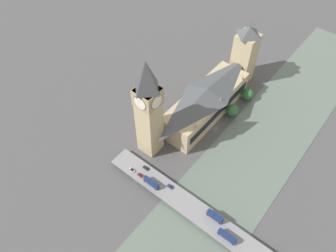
{
  "coord_description": "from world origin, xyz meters",
  "views": [
    {
      "loc": [
        -71.89,
        147.53,
        192.01
      ],
      "look_at": [
        20.37,
        32.86,
        18.47
      ],
      "focal_mm": 35.0,
      "sensor_mm": 36.0,
      "label": 1
    }
  ],
  "objects_px": {
    "road_bridge": "(204,217)",
    "car_northbound_mid": "(140,175)",
    "victoria_tower": "(245,55)",
    "car_northbound_tail": "(146,168)",
    "double_decker_bus_mid": "(215,216)",
    "double_decker_bus_lead": "(227,236)",
    "parliament_hall": "(206,102)",
    "car_southbound_lead": "(170,187)",
    "clock_tower": "(148,108)",
    "double_decker_bus_rear": "(151,182)",
    "car_northbound_lead": "(132,170)"
  },
  "relations": [
    {
      "from": "road_bridge",
      "to": "car_northbound_mid",
      "type": "xyz_separation_m",
      "value": [
        49.59,
        2.92,
        1.56
      ]
    },
    {
      "from": "victoria_tower",
      "to": "car_northbound_tail",
      "type": "distance_m",
      "value": 125.58
    },
    {
      "from": "road_bridge",
      "to": "double_decker_bus_mid",
      "type": "relative_size",
      "value": 13.47
    },
    {
      "from": "double_decker_bus_lead",
      "to": "parliament_hall",
      "type": "bearing_deg",
      "value": -48.47
    },
    {
      "from": "car_northbound_tail",
      "to": "car_southbound_lead",
      "type": "bearing_deg",
      "value": 177.88
    },
    {
      "from": "victoria_tower",
      "to": "car_northbound_tail",
      "type": "bearing_deg",
      "value": 89.99
    },
    {
      "from": "clock_tower",
      "to": "double_decker_bus_rear",
      "type": "bearing_deg",
      "value": 131.46
    },
    {
      "from": "double_decker_bus_lead",
      "to": "double_decker_bus_mid",
      "type": "bearing_deg",
      "value": -25.67
    },
    {
      "from": "parliament_hall",
      "to": "car_northbound_mid",
      "type": "height_order",
      "value": "parliament_hall"
    },
    {
      "from": "car_northbound_lead",
      "to": "car_southbound_lead",
      "type": "bearing_deg",
      "value": -167.21
    },
    {
      "from": "car_southbound_lead",
      "to": "double_decker_bus_rear",
      "type": "bearing_deg",
      "value": 30.27
    },
    {
      "from": "clock_tower",
      "to": "double_decker_bus_rear",
      "type": "xyz_separation_m",
      "value": [
        -22.33,
        25.28,
        -34.77
      ]
    },
    {
      "from": "car_southbound_lead",
      "to": "parliament_hall",
      "type": "bearing_deg",
      "value": -73.14
    },
    {
      "from": "double_decker_bus_lead",
      "to": "victoria_tower",
      "type": "bearing_deg",
      "value": -62.41
    },
    {
      "from": "double_decker_bus_lead",
      "to": "car_northbound_mid",
      "type": "xyz_separation_m",
      "value": [
        67.6,
        0.04,
        -2.02
      ]
    },
    {
      "from": "road_bridge",
      "to": "double_decker_bus_lead",
      "type": "relative_size",
      "value": 12.41
    },
    {
      "from": "victoria_tower",
      "to": "road_bridge",
      "type": "relative_size",
      "value": 0.38
    },
    {
      "from": "double_decker_bus_mid",
      "to": "victoria_tower",
      "type": "bearing_deg",
      "value": -65.83
    },
    {
      "from": "double_decker_bus_lead",
      "to": "double_decker_bus_mid",
      "type": "height_order",
      "value": "double_decker_bus_lead"
    },
    {
      "from": "clock_tower",
      "to": "victoria_tower",
      "type": "distance_m",
      "value": 107.44
    },
    {
      "from": "car_northbound_lead",
      "to": "double_decker_bus_mid",
      "type": "bearing_deg",
      "value": -174.07
    },
    {
      "from": "parliament_hall",
      "to": "double_decker_bus_lead",
      "type": "xyz_separation_m",
      "value": [
        -68.1,
        76.91,
        -6.35
      ]
    },
    {
      "from": "car_northbound_lead",
      "to": "car_northbound_tail",
      "type": "distance_m",
      "value": 9.51
    },
    {
      "from": "car_northbound_lead",
      "to": "car_northbound_mid",
      "type": "height_order",
      "value": "car_northbound_mid"
    },
    {
      "from": "victoria_tower",
      "to": "car_northbound_lead",
      "type": "distance_m",
      "value": 132.78
    },
    {
      "from": "car_northbound_lead",
      "to": "road_bridge",
      "type": "bearing_deg",
      "value": -176.51
    },
    {
      "from": "double_decker_bus_lead",
      "to": "car_southbound_lead",
      "type": "height_order",
      "value": "double_decker_bus_lead"
    },
    {
      "from": "double_decker_bus_rear",
      "to": "parliament_hall",
      "type": "bearing_deg",
      "value": -82.03
    },
    {
      "from": "victoria_tower",
      "to": "double_decker_bus_mid",
      "type": "relative_size",
      "value": 5.14
    },
    {
      "from": "parliament_hall",
      "to": "car_northbound_tail",
      "type": "xyz_separation_m",
      "value": [
        0.08,
        70.34,
        -8.38
      ]
    },
    {
      "from": "victoria_tower",
      "to": "car_northbound_tail",
      "type": "xyz_separation_m",
      "value": [
        0.02,
        123.85,
        -20.77
      ]
    },
    {
      "from": "clock_tower",
      "to": "double_decker_bus_rear",
      "type": "height_order",
      "value": "clock_tower"
    },
    {
      "from": "double_decker_bus_mid",
      "to": "car_northbound_mid",
      "type": "xyz_separation_m",
      "value": [
        55.33,
        5.94,
        -1.97
      ]
    },
    {
      "from": "victoria_tower",
      "to": "double_decker_bus_mid",
      "type": "distance_m",
      "value": 137.78
    },
    {
      "from": "car_southbound_lead",
      "to": "car_northbound_mid",
      "type": "bearing_deg",
      "value": 15.44
    },
    {
      "from": "clock_tower",
      "to": "double_decker_bus_lead",
      "type": "xyz_separation_m",
      "value": [
        -79.6,
        24.79,
        -34.64
      ]
    },
    {
      "from": "parliament_hall",
      "to": "car_northbound_lead",
      "type": "distance_m",
      "value": 78.18
    },
    {
      "from": "clock_tower",
      "to": "double_decker_bus_mid",
      "type": "relative_size",
      "value": 7.29
    },
    {
      "from": "car_northbound_tail",
      "to": "parliament_hall",
      "type": "bearing_deg",
      "value": -90.07
    },
    {
      "from": "clock_tower",
      "to": "double_decker_bus_lead",
      "type": "distance_m",
      "value": 90.28
    },
    {
      "from": "car_southbound_lead",
      "to": "car_northbound_lead",
      "type": "bearing_deg",
      "value": 12.79
    },
    {
      "from": "double_decker_bus_rear",
      "to": "car_northbound_tail",
      "type": "xyz_separation_m",
      "value": [
        10.91,
        -7.06,
        -1.9
      ]
    },
    {
      "from": "clock_tower",
      "to": "double_decker_bus_lead",
      "type": "height_order",
      "value": "clock_tower"
    },
    {
      "from": "car_northbound_lead",
      "to": "victoria_tower",
      "type": "bearing_deg",
      "value": -92.76
    },
    {
      "from": "car_northbound_lead",
      "to": "car_southbound_lead",
      "type": "distance_m",
      "value": 28.62
    },
    {
      "from": "road_bridge",
      "to": "double_decker_bus_mid",
      "type": "bearing_deg",
      "value": -152.25
    },
    {
      "from": "victoria_tower",
      "to": "car_northbound_mid",
      "type": "xyz_separation_m",
      "value": [
        -0.56,
        130.47,
        -20.76
      ]
    },
    {
      "from": "victoria_tower",
      "to": "double_decker_bus_rear",
      "type": "distance_m",
      "value": 132.71
    },
    {
      "from": "parliament_hall",
      "to": "clock_tower",
      "type": "height_order",
      "value": "clock_tower"
    },
    {
      "from": "road_bridge",
      "to": "car_southbound_lead",
      "type": "bearing_deg",
      "value": -5.79
    }
  ]
}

